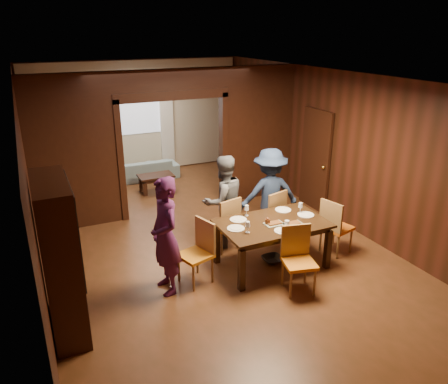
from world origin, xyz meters
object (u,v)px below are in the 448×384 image
chair_left (195,253)px  hutch (60,258)px  chair_far_r (269,215)px  person_grey (223,201)px  chair_far_l (223,223)px  chair_near (299,261)px  chair_right (337,226)px  person_navy (270,194)px  dining_table (272,244)px  sofa (144,169)px  coffee_table (156,183)px  person_purple (165,236)px

chair_left → hutch: hutch is taller
chair_left → chair_far_r: same height
person_grey → chair_far_l: size_ratio=1.69×
chair_far_r → chair_near: bearing=59.2°
chair_right → hutch: (-4.41, -0.18, 0.52)m
chair_right → chair_near: (-1.26, -0.73, 0.00)m
person_navy → dining_table: size_ratio=0.99×
sofa → chair_far_r: 4.44m
coffee_table → hutch: bearing=-119.6°
person_purple → chair_left: person_purple is taller
dining_table → chair_near: chair_near is taller
chair_far_l → chair_far_r: (0.89, -0.04, 0.00)m
person_navy → chair_far_l: (-0.95, -0.07, -0.35)m
chair_right → chair_near: bearing=105.7°
chair_left → chair_far_l: size_ratio=1.00×
person_purple → dining_table: bearing=86.3°
person_navy → hutch: (-3.65, -1.17, 0.16)m
sofa → coffee_table: bearing=91.2°
person_purple → chair_near: person_purple is taller
dining_table → chair_far_r: size_ratio=1.75×
person_grey → sofa: bearing=-92.2°
person_navy → chair_far_r: 0.37m
chair_far_l → chair_far_r: bearing=163.3°
chair_left → chair_near: size_ratio=1.00×
sofa → chair_right: (1.95, -5.17, 0.24)m
person_purple → chair_far_l: person_purple is taller
sofa → chair_near: (0.69, -5.90, 0.24)m
chair_near → coffee_table: bearing=111.4°
person_navy → chair_right: bearing=140.3°
person_purple → person_grey: size_ratio=1.07×
chair_far_l → hutch: size_ratio=0.48×
person_purple → person_navy: 2.41m
sofa → chair_far_l: chair_far_l is taller
chair_right → hutch: hutch is taller
person_navy → chair_left: 2.02m
coffee_table → chair_near: 4.96m
person_navy → chair_near: 1.83m
person_purple → person_navy: size_ratio=1.04×
dining_table → chair_near: bearing=-91.4°
chair_right → person_grey: bearing=42.4°
chair_far_r → hutch: hutch is taller
chair_far_l → coffee_table: bearing=-100.3°
coffee_table → chair_far_l: (0.23, -3.25, 0.28)m
person_purple → person_navy: person_purple is taller
chair_near → hutch: bearing=-176.4°
dining_table → chair_near: size_ratio=1.75×
person_grey → chair_right: size_ratio=1.69×
person_grey → chair_far_l: 0.37m
chair_far_r → person_navy: bearing=-136.4°
chair_near → hutch: 3.24m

